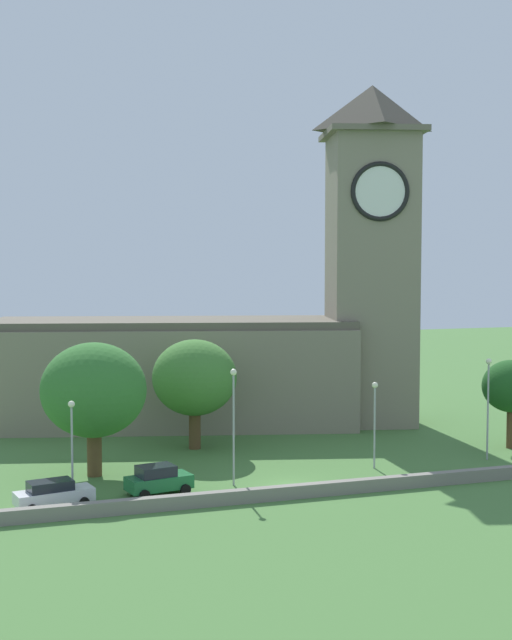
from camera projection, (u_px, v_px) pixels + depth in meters
ground_plane at (228, 443)px, 72.49m from camera, size 200.00×200.00×0.00m
church at (243, 330)px, 80.24m from camera, size 39.96×19.09×30.95m
quay_barrier at (306, 490)px, 55.81m from camera, size 55.68×0.70×0.85m
car_white at (53, 493)px, 53.51m from camera, size 4.96×2.72×1.67m
car_green at (158, 480)px, 56.45m from camera, size 4.45×2.90×1.89m
streetlamp_west_mid at (72, 431)px, 56.08m from camera, size 0.44×0.44×6.11m
streetlamp_central at (234, 409)px, 58.38m from camera, size 0.44×0.44×7.87m
streetlamp_east_mid at (375, 410)px, 63.27m from camera, size 0.44×0.44×6.31m
streetlamp_east_end at (488, 393)px, 65.91m from camera, size 0.44×0.44×7.71m
tree_riverside_east at (511, 387)px, 70.07m from camera, size 4.67×4.67×7.12m
tree_riverside_west at (195, 378)px, 69.79m from camera, size 6.76×6.76×8.79m
tree_by_tower at (94, 390)px, 60.93m from camera, size 7.36×7.36×9.39m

